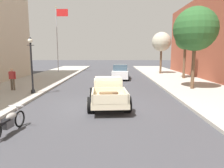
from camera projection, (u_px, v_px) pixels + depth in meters
ground_plane at (105, 105)px, 11.73m from camera, size 140.00×140.00×0.00m
hotrod_truck_cream at (108, 92)px, 11.79m from camera, size 2.40×5.02×1.58m
motorcycle_parked at (8, 122)px, 7.55m from camera, size 0.62×2.11×0.93m
car_background_white at (120, 72)px, 23.22m from camera, size 2.07×4.40×1.65m
pedestrian_sidewalk_left at (12, 78)px, 15.45m from camera, size 0.53×0.22×1.65m
street_lamp_near at (31, 61)px, 14.08m from camera, size 0.50×0.32×3.85m
flagpole at (59, 33)px, 29.53m from camera, size 1.74×0.16×9.16m
street_tree_nearest at (195, 29)px, 15.63m from camera, size 3.29×3.29×6.21m
street_tree_second at (185, 40)px, 22.24m from camera, size 2.11×2.11×5.23m
street_tree_third at (161, 42)px, 27.45m from camera, size 2.52×2.52×5.48m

